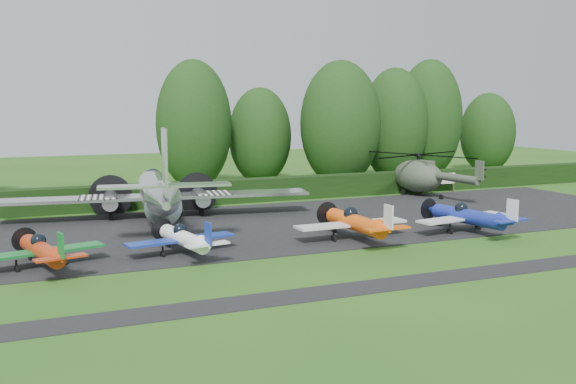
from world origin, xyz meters
name	(u,v)px	position (x,y,z in m)	size (l,w,h in m)	color
ground	(275,263)	(0.00, 0.00, 0.00)	(160.00, 160.00, 0.00)	#255317
apron	(220,229)	(0.00, 10.00, 0.00)	(70.00, 18.00, 0.01)	black
taxiway_verge	(324,293)	(0.00, -6.00, 0.00)	(70.00, 2.00, 0.00)	black
hedgerow	(181,206)	(0.00, 21.00, 0.00)	(90.00, 1.60, 2.00)	black
transport_plane	(158,194)	(-3.23, 14.36, 2.03)	(22.73, 17.43, 7.28)	silver
light_plane_red	(42,250)	(-11.47, 3.21, 1.04)	(6.49, 6.83, 2.49)	#B03010
light_plane_white	(184,238)	(-4.07, 3.44, 1.01)	(6.30, 6.63, 2.42)	white
light_plane_orange	(355,222)	(6.63, 3.13, 1.18)	(7.39, 7.77, 2.84)	#EC540D
light_plane_blue	(468,216)	(14.61, 2.42, 1.14)	(7.11, 7.47, 2.73)	navy
helicopter	(418,173)	(21.71, 18.51, 2.09)	(12.09, 14.15, 3.89)	#364132
sign_board	(440,179)	(24.80, 19.43, 1.25)	(3.29, 0.12, 1.85)	#3F3326
tree_1	(194,125)	(3.73, 30.68, 6.37)	(7.41, 7.41, 12.77)	black
tree_2	(488,133)	(41.00, 32.09, 4.88)	(6.66, 6.66, 9.79)	black
tree_3	(260,136)	(11.35, 32.56, 5.08)	(6.65, 6.65, 10.18)	black
tree_7	(394,125)	(25.89, 29.39, 6.17)	(7.35, 7.35, 12.37)	black
tree_8	(340,124)	(18.10, 27.26, 6.41)	(8.24, 8.24, 12.84)	black
tree_9	(429,119)	(31.42, 30.83, 6.74)	(7.57, 7.57, 13.50)	black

